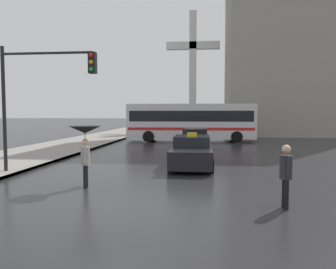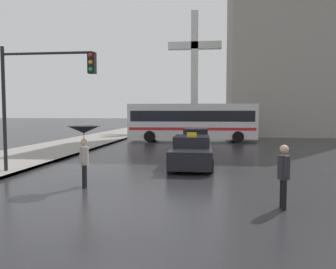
% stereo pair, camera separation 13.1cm
% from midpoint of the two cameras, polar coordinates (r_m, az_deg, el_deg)
% --- Properties ---
extents(ground_plane, '(300.00, 300.00, 0.00)m').
position_cam_midpoint_polar(ground_plane, '(8.52, -9.29, -12.94)').
color(ground_plane, '#262628').
extents(taxi, '(1.91, 4.52, 1.56)m').
position_cam_midpoint_polar(taxi, '(14.99, 4.39, -3.12)').
color(taxi, black).
rests_on(taxi, ground_plane).
extents(sedan_red, '(1.91, 4.60, 1.41)m').
position_cam_midpoint_polar(sedan_red, '(21.96, 5.02, -0.96)').
color(sedan_red, '#A52D23').
rests_on(sedan_red, ground_plane).
extents(city_bus, '(10.96, 2.84, 3.23)m').
position_cam_midpoint_polar(city_bus, '(28.54, 4.33, 2.42)').
color(city_bus, silver).
rests_on(city_bus, ground_plane).
extents(pedestrian_with_umbrella, '(1.04, 1.04, 2.02)m').
position_cam_midpoint_polar(pedestrian_with_umbrella, '(10.98, -14.11, -0.57)').
color(pedestrian_with_umbrella, black).
rests_on(pedestrian_with_umbrella, ground_plane).
extents(pedestrian_man, '(0.31, 0.46, 1.64)m').
position_cam_midpoint_polar(pedestrian_man, '(8.86, 19.90, -6.05)').
color(pedestrian_man, black).
rests_on(pedestrian_man, ground_plane).
extents(traffic_light, '(3.84, 0.38, 5.05)m').
position_cam_midpoint_polar(traffic_light, '(13.73, -20.85, 8.13)').
color(traffic_light, black).
rests_on(traffic_light, ground_plane).
extents(building_tower_near, '(13.58, 9.10, 24.25)m').
position_cam_midpoint_polar(building_tower_near, '(40.39, 20.89, 17.36)').
color(building_tower_near, gray).
rests_on(building_tower_near, ground_plane).
extents(monument_cross, '(6.69, 0.90, 15.21)m').
position_cam_midpoint_polar(monument_cross, '(42.43, 4.75, 12.09)').
color(monument_cross, white).
rests_on(monument_cross, ground_plane).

